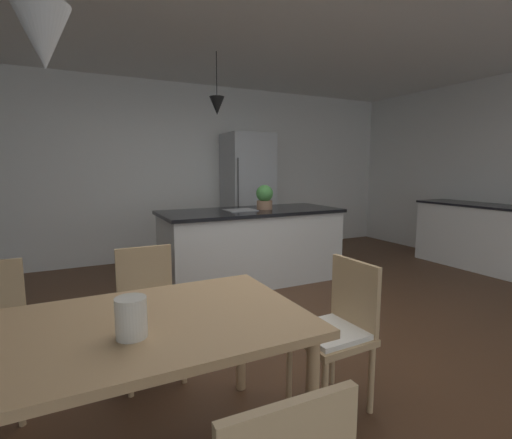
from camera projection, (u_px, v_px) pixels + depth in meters
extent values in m
cube|color=#4C301E|center=(274.00, 340.00, 3.13)|extent=(10.00, 8.40, 0.04)
cube|color=white|center=(172.00, 172.00, 5.82)|extent=(10.00, 0.12, 2.70)
cube|color=tan|center=(74.00, 338.00, 1.55)|extent=(2.03, 0.94, 0.04)
cylinder|color=tan|center=(241.00, 336.00, 2.37)|extent=(0.06, 0.06, 0.71)
cylinder|color=tan|center=(312.00, 406.00, 1.68)|extent=(0.06, 0.06, 0.71)
cube|color=tan|center=(330.00, 337.00, 2.19)|extent=(0.41, 0.41, 0.04)
cube|color=white|center=(330.00, 331.00, 2.18)|extent=(0.37, 0.37, 0.03)
cube|color=tan|center=(355.00, 294.00, 2.24)|extent=(0.04, 0.38, 0.42)
cylinder|color=tan|center=(325.00, 396.00, 1.99)|extent=(0.04, 0.04, 0.41)
cylinder|color=tan|center=(289.00, 367.00, 2.29)|extent=(0.04, 0.04, 0.41)
cylinder|color=tan|center=(371.00, 379.00, 2.15)|extent=(0.04, 0.04, 0.41)
cylinder|color=tan|center=(333.00, 354.00, 2.45)|extent=(0.04, 0.04, 0.41)
cube|color=tan|center=(151.00, 316.00, 2.50)|extent=(0.40, 0.40, 0.04)
cube|color=white|center=(151.00, 311.00, 2.49)|extent=(0.36, 0.36, 0.03)
cube|color=tan|center=(145.00, 276.00, 2.62)|extent=(0.38, 0.03, 0.42)
cylinder|color=tan|center=(184.00, 353.00, 2.45)|extent=(0.04, 0.04, 0.41)
cylinder|color=tan|center=(130.00, 365.00, 2.30)|extent=(0.04, 0.04, 0.41)
cylinder|color=tan|center=(171.00, 333.00, 2.75)|extent=(0.04, 0.04, 0.41)
cylinder|color=tan|center=(122.00, 343.00, 2.60)|extent=(0.04, 0.04, 0.41)
cylinder|color=tan|center=(19.00, 391.00, 2.04)|extent=(0.04, 0.04, 0.41)
cylinder|color=tan|center=(27.00, 362.00, 2.34)|extent=(0.04, 0.04, 0.41)
cube|color=silver|center=(251.00, 247.00, 4.65)|extent=(2.15, 0.87, 0.88)
cube|color=black|center=(251.00, 212.00, 4.59)|extent=(2.21, 0.93, 0.04)
cube|color=gray|center=(240.00, 210.00, 4.52)|extent=(0.36, 0.30, 0.01)
cube|color=#B2B5B7|center=(248.00, 195.00, 6.02)|extent=(0.72, 0.64, 1.95)
cylinder|color=#4C4C4C|center=(238.00, 197.00, 5.58)|extent=(0.02, 0.02, 1.17)
cone|color=#B7B7B7|center=(43.00, 37.00, 1.49)|extent=(0.22, 0.22, 0.25)
cylinder|color=black|center=(217.00, 74.00, 4.18)|extent=(0.01, 0.01, 0.49)
cone|color=black|center=(217.00, 106.00, 4.23)|extent=(0.17, 0.17, 0.20)
cylinder|color=#8C664C|center=(265.00, 205.00, 4.66)|extent=(0.20, 0.20, 0.11)
sphere|color=#478C42|center=(265.00, 193.00, 4.64)|extent=(0.21, 0.21, 0.21)
cylinder|color=silver|center=(131.00, 318.00, 1.51)|extent=(0.13, 0.13, 0.17)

